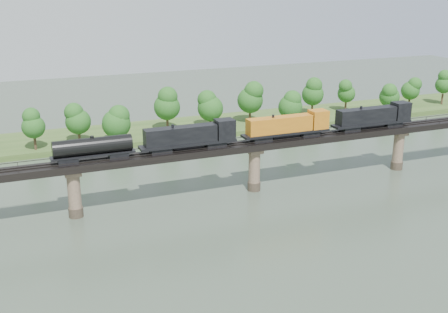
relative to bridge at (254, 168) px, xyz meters
name	(u,v)px	position (x,y,z in m)	size (l,w,h in m)	color
ground	(323,245)	(0.00, -30.00, -5.46)	(400.00, 400.00, 0.00)	#344234
far_bank	(181,129)	(0.00, 55.00, -4.66)	(300.00, 24.00, 1.60)	#344E1F
bridge	(254,168)	(0.00, 0.00, 0.00)	(236.00, 30.00, 11.50)	#473A2D
bridge_superstructure	(255,141)	(0.00, 0.00, 6.33)	(220.00, 4.90, 0.75)	black
far_treeline	(159,109)	(-8.21, 50.52, 3.37)	(289.06, 17.54, 13.60)	#382619
freight_train	(256,130)	(0.17, 0.00, 8.86)	(85.79, 3.34, 5.90)	black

